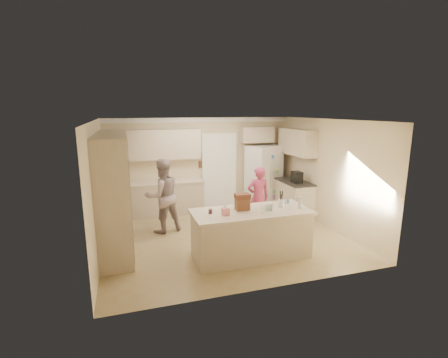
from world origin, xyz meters
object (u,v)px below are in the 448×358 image
object	(u,v)px
utensil_crock	(281,203)
teen_boy	(163,196)
refrigerator	(264,176)
island_base	(251,234)
tissue_box	(226,211)
teen_girl	(258,197)
coffee_maker	(297,177)
dollhouse_body	(242,204)

from	to	relation	value
utensil_crock	teen_boy	size ratio (longest dim) A/B	0.09
refrigerator	teen_boy	xyz separation A→B (m)	(-3.06, -1.18, -0.04)
island_base	utensil_crock	world-z (taller)	utensil_crock
tissue_box	teen_boy	size ratio (longest dim) A/B	0.08
utensil_crock	teen_boy	distance (m)	2.77
teen_girl	refrigerator	bearing A→B (deg)	-114.25
coffee_maker	teen_girl	world-z (taller)	teen_girl
coffee_maker	island_base	xyz separation A→B (m)	(-2.05, -1.90, -0.63)
coffee_maker	dollhouse_body	world-z (taller)	coffee_maker
coffee_maker	teen_boy	size ratio (longest dim) A/B	0.17
utensil_crock	dollhouse_body	xyz separation A→B (m)	(-0.80, 0.05, 0.04)
teen_girl	tissue_box	bearing A→B (deg)	53.06
teen_girl	dollhouse_body	bearing A→B (deg)	59.32
refrigerator	tissue_box	xyz separation A→B (m)	(-2.14, -3.09, 0.10)
utensil_crock	teen_boy	bearing A→B (deg)	140.17
tissue_box	teen_girl	size ratio (longest dim) A/B	0.09
tissue_box	teen_boy	bearing A→B (deg)	115.64
coffee_maker	tissue_box	xyz separation A→B (m)	(-2.60, -2.00, -0.07)
refrigerator	teen_boy	world-z (taller)	refrigerator
tissue_box	utensil_crock	bearing A→B (deg)	7.13
utensil_crock	coffee_maker	bearing A→B (deg)	52.88
dollhouse_body	coffee_maker	bearing A→B (deg)	39.29
refrigerator	island_base	xyz separation A→B (m)	(-1.59, -2.99, -0.46)
teen_girl	coffee_maker	bearing A→B (deg)	-155.83
teen_girl	island_base	bearing A→B (deg)	65.79
refrigerator	island_base	size ratio (longest dim) A/B	0.82
coffee_maker	tissue_box	size ratio (longest dim) A/B	2.14
island_base	coffee_maker	bearing A→B (deg)	42.83
refrigerator	coffee_maker	world-z (taller)	refrigerator
coffee_maker	dollhouse_body	size ratio (longest dim) A/B	1.15
utensil_crock	teen_boy	world-z (taller)	teen_boy
teen_boy	teen_girl	xyz separation A→B (m)	(2.22, -0.41, -0.11)
tissue_box	teen_girl	bearing A→B (deg)	49.38
utensil_crock	teen_boy	xyz separation A→B (m)	(-2.12, 1.77, -0.14)
utensil_crock	island_base	bearing A→B (deg)	-175.60
utensil_crock	teen_girl	distance (m)	1.39
teen_girl	teen_boy	bearing A→B (deg)	-6.67
island_base	teen_girl	bearing A→B (deg)	62.10
refrigerator	teen_boy	distance (m)	3.28
refrigerator	tissue_box	bearing A→B (deg)	-145.93
island_base	tissue_box	size ratio (longest dim) A/B	15.71
island_base	refrigerator	bearing A→B (deg)	62.08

